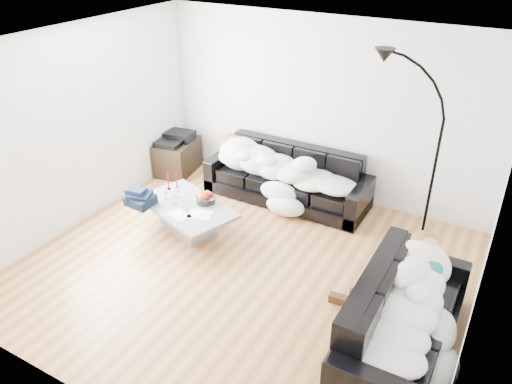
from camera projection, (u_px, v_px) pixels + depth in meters
The scene contains 24 objects.
ground at pixel (244, 268), 5.99m from camera, with size 5.00×5.00×0.00m, color #97632D.
wall_back at pixel (324, 110), 7.07m from camera, with size 5.00×0.02×2.60m, color silver.
wall_left at pixel (76, 129), 6.44m from camera, with size 0.02×4.50×2.60m, color silver.
wall_right at pixel (492, 235), 4.28m from camera, with size 0.02×4.50×2.60m, color silver.
ceiling at pixel (240, 49), 4.73m from camera, with size 5.00×5.00×0.00m, color white.
sofa_back at pixel (287, 176), 7.26m from camera, with size 2.40×0.83×0.79m, color black.
sofa_right at pixel (405, 316), 4.68m from camera, with size 2.01×0.86×0.82m, color black.
sleeper_back at pixel (286, 163), 7.11m from camera, with size 2.03×0.70×0.41m, color white, non-canonical shape.
sleeper_right at pixel (409, 298), 4.57m from camera, with size 1.73×0.73×0.42m, color white, non-canonical shape.
teal_cushion at pixel (420, 253), 5.03m from camera, with size 0.36×0.30×0.20m, color #0E625A.
coffee_table at pixel (188, 218), 6.62m from camera, with size 1.32×0.77×0.39m, color #939699.
fruit_bowl at pixel (206, 197), 6.56m from camera, with size 0.25×0.25×0.16m, color white.
wine_glass_a at pixel (178, 192), 6.68m from camera, with size 0.06×0.06×0.15m, color white.
wine_glass_b at pixel (166, 194), 6.62m from camera, with size 0.07×0.07×0.17m, color white.
wine_glass_c at pixel (175, 198), 6.53m from camera, with size 0.07×0.07×0.17m, color white.
candle_left at pixel (168, 182), 6.85m from camera, with size 0.04×0.04×0.24m, color maroon.
candle_right at pixel (177, 180), 6.88m from camera, with size 0.04×0.04×0.24m, color maroon.
newspaper_a at pixel (200, 214), 6.32m from camera, with size 0.30×0.23×0.01m, color silver.
newspaper_b at pixel (179, 215), 6.30m from camera, with size 0.29×0.20×0.01m, color silver.
navy_jacket at pixel (139, 192), 6.47m from camera, with size 0.38×0.32×0.19m, color black, non-canonical shape.
shoes at pixel (350, 298), 5.44m from camera, with size 0.45×0.33×0.10m, color #472311, non-canonical shape.
av_cabinet at pixel (177, 156), 8.15m from camera, with size 0.53×0.77×0.53m, color black.
stereo at pixel (176, 138), 7.99m from camera, with size 0.44×0.34×0.13m, color black.
floor_lamp at pixel (433, 175), 5.77m from camera, with size 0.78×0.31×2.15m, color black, non-canonical shape.
Camera 1 is at (2.49, -4.11, 3.69)m, focal length 35.00 mm.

